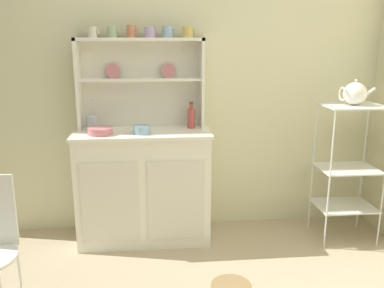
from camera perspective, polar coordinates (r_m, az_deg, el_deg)
wall_back at (r=3.26m, az=-1.48°, el=9.47°), size 3.84×0.05×2.50m
hutch_cabinet at (r=3.17m, az=-6.77°, el=-5.69°), size 1.02×0.45×0.87m
hutch_shelf_unit at (r=3.16m, az=-7.15°, el=9.44°), size 0.95×0.18×0.68m
bakers_rack at (r=3.32m, az=21.06°, el=-2.04°), size 0.44×0.34×1.06m
cup_cream_0 at (r=3.13m, az=-13.72°, el=14.98°), size 0.08×0.07×0.08m
cup_sage_1 at (r=3.12m, az=-11.10°, el=15.14°), size 0.09×0.07×0.08m
cup_terracotta_2 at (r=3.11m, az=-8.49°, el=15.35°), size 0.08×0.07×0.09m
cup_lilac_3 at (r=3.10m, az=-5.88°, el=15.31°), size 0.10×0.08×0.08m
cup_sky_4 at (r=3.11m, az=-3.42°, el=15.40°), size 0.09×0.08×0.08m
cup_gold_5 at (r=3.12m, az=-0.58°, el=15.40°), size 0.09×0.08×0.08m
bowl_mixing_large at (r=3.00m, az=-12.72°, el=1.78°), size 0.18×0.18×0.05m
bowl_floral_medium at (r=2.98m, az=-7.05°, el=2.04°), size 0.13×0.13×0.06m
jam_bottle at (r=3.13m, az=-0.12°, el=3.72°), size 0.06×0.06×0.20m
utensil_jar at (r=3.15m, az=-13.83°, el=2.96°), size 0.08×0.08×0.24m
porcelain_teapot at (r=3.22m, az=21.83°, el=6.57°), size 0.26×0.17×0.19m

